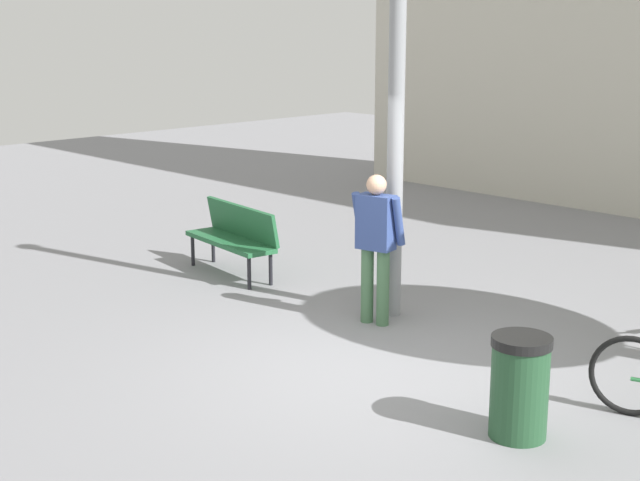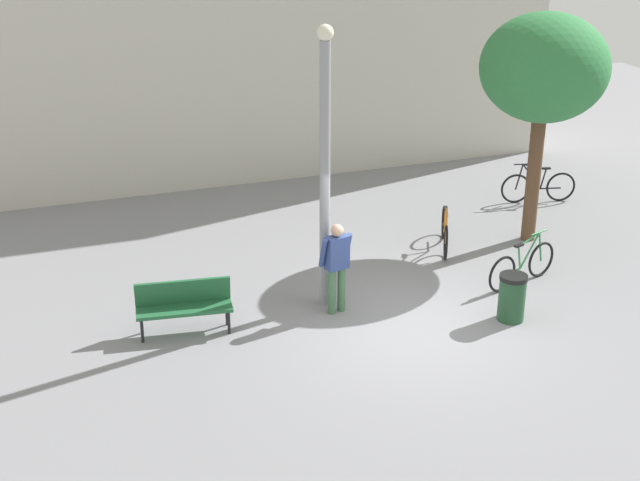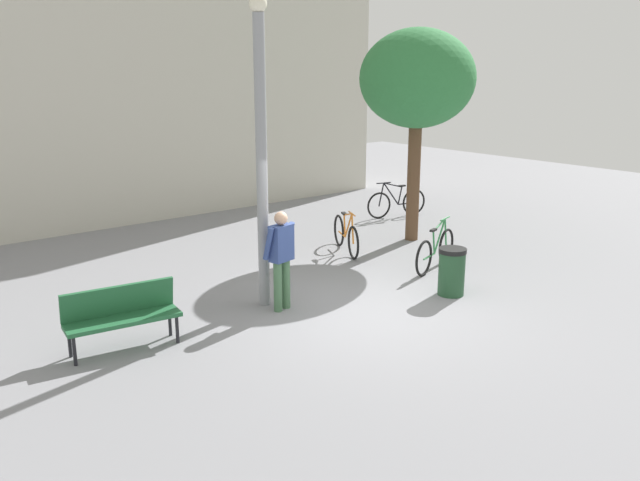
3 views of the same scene
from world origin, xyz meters
name	(u,v)px [view 2 (image 2 of 3)]	position (x,y,z in m)	size (l,w,h in m)	color
ground_plane	(412,328)	(0.00, 0.00, 0.00)	(36.00, 36.00, 0.00)	gray
lamppost	(325,163)	(-1.08, 1.41, 2.66)	(0.28, 0.28, 4.98)	gray
person_by_lamppost	(337,262)	(-1.00, 1.03, 0.97)	(0.62, 0.37, 1.67)	#47704C
park_bench	(184,302)	(-3.68, 1.22, 0.55)	(1.65, 0.68, 0.92)	#236038
plaza_tree	(544,69)	(4.03, 2.81, 3.63)	(2.55, 2.55, 4.75)	brown
bicycle_black	(538,187)	(5.48, 4.72, 0.38)	(1.77, 0.47, 0.97)	black
bicycle_green	(522,265)	(2.71, 0.93, 0.38)	(1.74, 0.60, 0.97)	black
bicycle_orange	(445,231)	(2.12, 2.95, 0.38)	(0.81, 1.66, 0.97)	black
trash_bin	(512,297)	(1.75, -0.27, 0.43)	(0.49, 0.49, 0.85)	#234C2D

